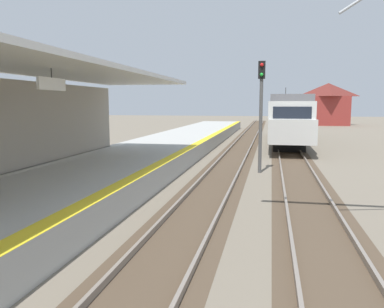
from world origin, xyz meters
TOP-DOWN VIEW (x-y plane):
  - station_platform at (-2.50, 16.00)m, footprint 5.00×80.00m
  - track_pair_nearest_platform at (1.90, 20.00)m, footprint 2.34×120.00m
  - track_pair_middle at (5.30, 20.00)m, footprint 2.34×120.00m
  - approaching_train at (5.30, 36.62)m, footprint 2.93×19.60m
  - rail_signal_post at (3.57, 21.67)m, footprint 0.32×0.34m
  - distant_trackside_house at (12.49, 66.31)m, footprint 6.60×5.28m

SIDE VIEW (x-z plane):
  - track_pair_nearest_platform at x=1.90m, z-range -0.03..0.13m
  - track_pair_middle at x=5.30m, z-range -0.03..0.13m
  - station_platform at x=-2.50m, z-range 0.00..0.90m
  - approaching_train at x=5.30m, z-range -0.20..4.56m
  - rail_signal_post at x=3.57m, z-range 0.59..5.79m
  - distant_trackside_house at x=12.49m, z-range 0.14..6.54m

